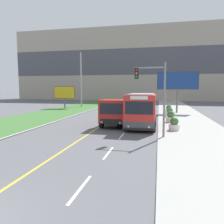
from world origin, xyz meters
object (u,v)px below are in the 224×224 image
at_px(billboard_large, 178,82).
at_px(planter_round_third, 170,113).
at_px(utility_pole_far, 81,80).
at_px(planter_round_second, 171,117).
at_px(dump_truck, 115,113).
at_px(car_distant, 148,107).
at_px(planter_round_far, 169,109).
at_px(traffic_light_mast, 155,90).
at_px(planter_round_near, 174,124).
at_px(billboard_small, 65,93).
at_px(city_bus, 141,111).

height_order(billboard_large, planter_round_third, billboard_large).
relative_size(utility_pole_far, planter_round_second, 8.83).
relative_size(dump_truck, car_distant, 1.45).
xyz_separation_m(dump_truck, planter_round_far, (5.56, 12.88, -0.74)).
bearing_deg(billboard_large, traffic_light_mast, -99.65).
bearing_deg(planter_round_near, planter_round_third, 89.68).
distance_m(dump_truck, planter_round_second, 6.47).
distance_m(utility_pole_far, traffic_light_mast, 28.79).
xyz_separation_m(traffic_light_mast, billboard_small, (-16.53, 20.62, -0.76)).
bearing_deg(city_bus, dump_truck, 173.82).
height_order(dump_truck, traffic_light_mast, traffic_light_mast).
relative_size(billboard_small, planter_round_near, 3.62).
height_order(planter_round_second, planter_round_third, planter_round_second).
relative_size(utility_pole_far, planter_round_far, 9.27).
relative_size(planter_round_third, planter_round_far, 1.01).
distance_m(traffic_light_mast, billboard_small, 26.44).
distance_m(billboard_large, planter_round_second, 10.49).
height_order(billboard_large, billboard_small, billboard_large).
bearing_deg(planter_round_third, billboard_small, 155.25).
distance_m(traffic_light_mast, billboard_large, 17.43).
xyz_separation_m(billboard_small, planter_round_second, (18.09, -13.07, -2.20)).
distance_m(car_distant, billboard_large, 6.18).
height_order(dump_truck, billboard_large, billboard_large).
bearing_deg(planter_round_third, billboard_large, 75.85).
bearing_deg(planter_round_near, billboard_large, 84.82).
bearing_deg(traffic_light_mast, car_distant, 94.43).
bearing_deg(car_distant, traffic_light_mast, -85.57).
xyz_separation_m(planter_round_near, planter_round_third, (0.05, 9.35, 0.01)).
xyz_separation_m(car_distant, traffic_light_mast, (1.47, -19.01, 2.89)).
bearing_deg(dump_truck, planter_round_second, 33.30).
bearing_deg(utility_pole_far, car_distant, -22.90).
xyz_separation_m(car_distant, billboard_small, (-15.06, 1.61, 2.12)).
relative_size(city_bus, traffic_light_mast, 0.98).
relative_size(traffic_light_mast, billboard_small, 1.38).
distance_m(billboard_large, planter_round_far, 4.22).
bearing_deg(utility_pole_far, planter_round_third, -37.00).
relative_size(billboard_small, planter_round_third, 3.51).
xyz_separation_m(city_bus, planter_round_second, (2.85, 3.81, -1.01)).
relative_size(city_bus, utility_pole_far, 0.51).
bearing_deg(billboard_large, billboard_small, 169.89).
bearing_deg(car_distant, billboard_small, 173.89).
xyz_separation_m(traffic_light_mast, planter_round_far, (1.74, 16.90, -2.99)).
height_order(city_bus, planter_round_second, city_bus).
relative_size(billboard_large, planter_round_far, 5.33).
bearing_deg(dump_truck, planter_round_near, -11.85).
distance_m(dump_truck, utility_pole_far, 23.70).
distance_m(dump_truck, traffic_light_mast, 5.99).
height_order(car_distant, planter_round_far, car_distant).
height_order(city_bus, billboard_large, billboard_large).
distance_m(traffic_light_mast, planter_round_third, 12.70).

